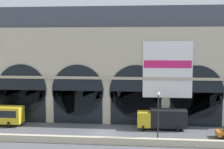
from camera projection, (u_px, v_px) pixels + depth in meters
name	position (u px, v px, depth m)	size (l,w,h in m)	color
ground_plane	(103.00, 133.00, 45.21)	(200.00, 200.00, 0.00)	#54565B
quay_parapet_wall	(98.00, 140.00, 40.10)	(90.00, 0.70, 0.94)	beige
station_building	(109.00, 66.00, 52.02)	(49.74, 6.11, 19.24)	beige
box_truck_mideast	(162.00, 119.00, 46.80)	(7.50, 2.91, 3.12)	gold
street_lamp_quayside	(158.00, 111.00, 39.74)	(0.44, 0.44, 6.90)	black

